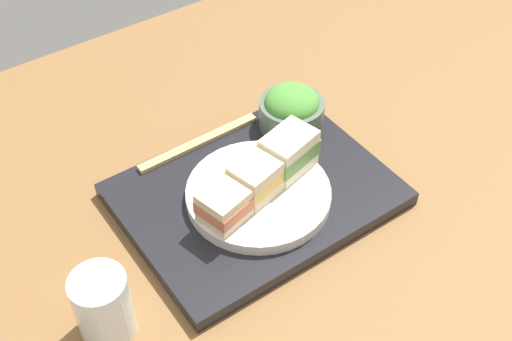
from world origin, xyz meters
TOP-DOWN VIEW (x-y plane):
  - ground_plane at (0.00, 0.00)cm, footprint 140.00×100.00cm
  - serving_tray at (5.37, 1.19)cm, footprint 36.89×28.10cm
  - sandwich_plate at (6.08, 2.91)cm, footprint 20.27×20.27cm
  - sandwich_near at (0.29, 1.66)cm, footprint 8.92×7.13cm
  - sandwich_middle at (6.08, 2.91)cm, footprint 8.75×6.98cm
  - sandwich_far at (11.88, 4.17)cm, footprint 8.56×7.19cm
  - salad_bowl at (-7.06, -6.84)cm, footprint 10.04×10.04cm
  - chopsticks_pair at (7.00, -11.47)cm, footprint 20.56×1.68cm
  - drinking_glass at (32.15, 8.34)cm, footprint 6.77×6.77cm

SIDE VIEW (x-z plane):
  - ground_plane at x=0.00cm, z-range -3.00..0.00cm
  - serving_tray at x=5.37cm, z-range 0.00..2.18cm
  - chopsticks_pair at x=7.00cm, z-range 2.18..2.88cm
  - sandwich_plate at x=6.08cm, z-range 2.18..3.90cm
  - drinking_glass at x=32.15cm, z-range 0.00..9.55cm
  - salad_bowl at x=-7.06cm, z-range 1.98..8.91cm
  - sandwich_far at x=11.88cm, z-range 3.90..8.53cm
  - sandwich_middle at x=6.08cm, z-range 3.90..9.19cm
  - sandwich_near at x=0.29cm, z-range 3.90..9.88cm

